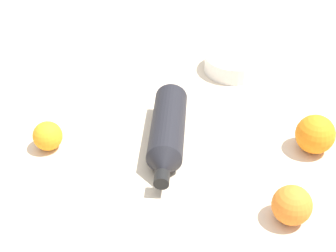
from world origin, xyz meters
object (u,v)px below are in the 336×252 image
(water_bottle, at_px, (167,133))
(orange_1, at_px, (48,136))
(orange_0, at_px, (292,205))
(ceramic_bowl, at_px, (234,63))
(orange_2, at_px, (315,134))

(water_bottle, height_order, orange_1, water_bottle)
(orange_0, xyz_separation_m, orange_1, (0.47, 0.17, -0.01))
(orange_1, xyz_separation_m, ceramic_bowl, (-0.10, -0.50, -0.01))
(orange_1, bearing_deg, orange_2, -138.04)
(water_bottle, xyz_separation_m, ceramic_bowl, (0.08, -0.33, -0.01))
(orange_1, xyz_separation_m, orange_2, (-0.40, -0.36, 0.01))
(orange_0, bearing_deg, water_bottle, -0.26)
(water_bottle, bearing_deg, orange_2, 92.03)
(orange_0, bearing_deg, ceramic_bowl, -41.81)
(orange_1, bearing_deg, ceramic_bowl, -101.03)
(water_bottle, height_order, orange_0, same)
(water_bottle, bearing_deg, orange_0, 51.25)
(orange_1, distance_m, orange_2, 0.54)
(orange_1, bearing_deg, orange_0, -160.43)
(orange_1, height_order, ceramic_bowl, orange_1)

